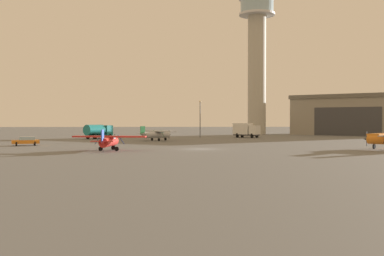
% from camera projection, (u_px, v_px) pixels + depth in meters
% --- Properties ---
extents(ground_plane, '(400.00, 400.00, 0.00)m').
position_uv_depth(ground_plane, '(200.00, 149.00, 63.63)').
color(ground_plane, '#60605E').
extents(control_tower, '(9.51, 9.51, 40.44)m').
position_uv_depth(control_tower, '(257.00, 52.00, 125.06)').
color(control_tower, '#B2AD9E').
rests_on(control_tower, ground_plane).
extents(hangar, '(34.93, 32.71, 10.49)m').
position_uv_depth(hangar, '(357.00, 115.00, 123.25)').
color(hangar, gray).
rests_on(hangar, ground_plane).
extents(airplane_red, '(9.48, 7.43, 2.79)m').
position_uv_depth(airplane_red, '(109.00, 141.00, 59.59)').
color(airplane_red, red).
rests_on(airplane_red, ground_plane).
extents(airplane_silver, '(7.41, 8.13, 2.79)m').
position_uv_depth(airplane_silver, '(156.00, 134.00, 88.28)').
color(airplane_silver, '#B7BABF').
rests_on(airplane_silver, ground_plane).
extents(truck_box_white, '(6.00, 5.47, 3.20)m').
position_uv_depth(truck_box_white, '(246.00, 130.00, 104.10)').
color(truck_box_white, '#38383D').
rests_on(truck_box_white, ground_plane).
extents(truck_fuel_tanker_teal, '(5.75, 6.44, 2.97)m').
position_uv_depth(truck_fuel_tanker_teal, '(98.00, 131.00, 98.18)').
color(truck_fuel_tanker_teal, '#38383D').
rests_on(truck_fuel_tanker_teal, ground_plane).
extents(car_orange, '(4.39, 3.13, 1.37)m').
position_uv_depth(car_orange, '(26.00, 141.00, 71.86)').
color(car_orange, orange).
rests_on(car_orange, ground_plane).
extents(light_post_east, '(0.44, 0.44, 8.32)m').
position_uv_depth(light_post_east, '(200.00, 115.00, 105.61)').
color(light_post_east, '#38383D').
rests_on(light_post_east, ground_plane).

